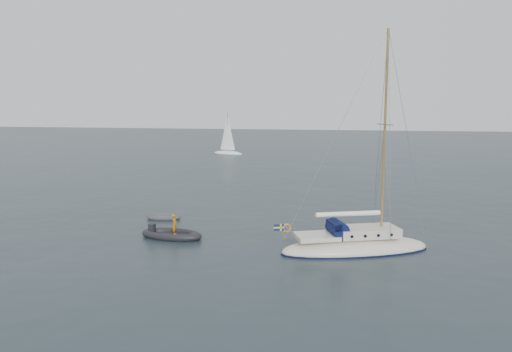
# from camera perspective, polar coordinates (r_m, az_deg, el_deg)

# --- Properties ---
(ground) EXTENTS (300.00, 300.00, 0.00)m
(ground) POSITION_cam_1_polar(r_m,az_deg,el_deg) (32.81, 4.62, -6.89)
(ground) COLOR black
(ground) RESTS_ON ground
(sailboat) EXTENTS (9.33, 2.80, 13.29)m
(sailboat) POSITION_cam_1_polar(r_m,az_deg,el_deg) (29.74, 11.32, -6.59)
(sailboat) COLOR beige
(sailboat) RESTS_ON ground
(dinghy) EXTENTS (2.57, 1.16, 0.37)m
(dinghy) POSITION_cam_1_polar(r_m,az_deg,el_deg) (38.18, -10.50, -4.63)
(dinghy) COLOR #48494D
(dinghy) RESTS_ON ground
(rib) EXTENTS (4.19, 1.90, 1.59)m
(rib) POSITION_cam_1_polar(r_m,az_deg,el_deg) (32.79, -9.65, -6.54)
(rib) COLOR black
(rib) RESTS_ON ground
(distant_yacht_c) EXTENTS (5.90, 3.15, 7.81)m
(distant_yacht_c) POSITION_cam_1_polar(r_m,az_deg,el_deg) (89.03, -3.27, 4.69)
(distant_yacht_c) COLOR white
(distant_yacht_c) RESTS_ON ground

